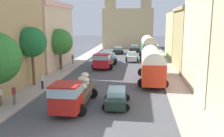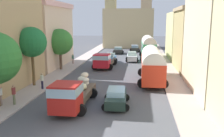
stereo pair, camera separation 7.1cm
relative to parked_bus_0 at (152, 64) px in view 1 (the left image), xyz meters
name	(u,v)px [view 1 (the left image)]	position (x,y,z in m)	size (l,w,h in m)	color
ground_plane	(120,64)	(-4.76, 11.75, -2.13)	(154.00, 154.00, 0.00)	#4A4C52
sidewalk_left	(77,62)	(-12.01, 11.75, -2.06)	(2.50, 70.00, 0.14)	#B4A49F
sidewalk_right	(164,64)	(2.49, 11.75, -2.06)	(2.50, 70.00, 0.14)	#A4958D
building_left_1	(1,25)	(-15.56, -4.30, 4.36)	(4.59, 10.60, 13.00)	tan
building_left_2	(45,35)	(-15.78, 7.97, 2.75)	(5.54, 12.41, 9.70)	beige
building_right_2	(194,39)	(6.03, 7.48, 2.30)	(5.04, 9.52, 8.81)	tan
building_right_3	(184,36)	(6.60, 18.55, 2.10)	(5.73, 11.70, 8.47)	#CDC385
distant_church	(128,24)	(-4.76, 36.97, 3.97)	(12.80, 6.63, 18.40)	tan
parked_bus_0	(152,64)	(0.00, 0.00, 0.00)	(3.30, 9.26, 3.88)	red
parked_bus_1	(148,46)	(0.03, 17.46, 0.21)	(3.37, 9.01, 4.20)	#3B9D68
cargo_truck_0	(72,94)	(-6.63, -10.02, -0.83)	(2.97, 7.37, 2.50)	#AD1E18
cargo_truck_1	(104,60)	(-6.75, 7.38, -0.91)	(3.28, 7.28, 2.32)	red
car_0	(110,58)	(-6.46, 12.60, -1.35)	(2.25, 3.89, 1.58)	#4184CC
car_1	(118,50)	(-6.22, 24.34, -1.40)	(2.55, 3.77, 1.45)	#272421
car_2	(117,97)	(-3.23, -8.73, -1.39)	(2.33, 4.25, 1.45)	#1C2C24
car_3	(132,57)	(-2.86, 14.40, -1.30)	(2.36, 4.17, 1.67)	silver
car_4	(135,48)	(-2.76, 28.66, -1.38)	(2.48, 4.46, 1.49)	#2A2825
pedestrian_0	(14,94)	(-11.63, -9.83, -1.11)	(0.41, 0.41, 1.77)	#6A704F
pedestrian_1	(73,59)	(-12.25, 10.11, -1.16)	(0.44, 0.44, 1.71)	slate
pedestrian_2	(0,95)	(-12.60, -10.21, -1.12)	(0.52, 0.52, 1.78)	gray
pedestrian_3	(42,80)	(-11.21, -4.97, -1.11)	(0.35, 0.35, 1.78)	#26213D
roadside_tree_1	(32,42)	(-12.66, -3.70, 2.62)	(3.17, 3.17, 6.37)	brown
roadside_tree_2	(60,42)	(-12.66, 5.33, 1.91)	(3.65, 3.65, 5.89)	brown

